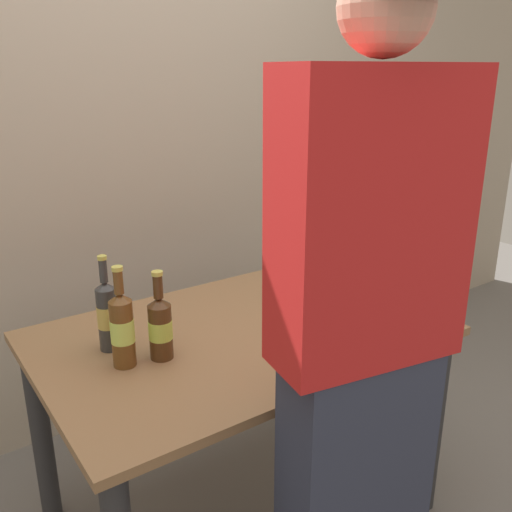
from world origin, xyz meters
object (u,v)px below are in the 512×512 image
at_px(beer_bottle_green, 107,314).
at_px(person_figure, 361,365).
at_px(beer_bottle_brown, 123,328).
at_px(laptop, 321,286).
at_px(beer_bottle_amber, 160,326).

distance_m(beer_bottle_green, person_figure, 0.82).
distance_m(beer_bottle_brown, beer_bottle_green, 0.13).
bearing_deg(person_figure, laptop, 54.76).
relative_size(laptop, beer_bottle_green, 1.24).
distance_m(laptop, beer_bottle_brown, 0.84).
bearing_deg(person_figure, beer_bottle_green, 114.80).
height_order(laptop, person_figure, person_figure).
bearing_deg(laptop, beer_bottle_amber, -172.93).
distance_m(laptop, beer_bottle_green, 0.83).
bearing_deg(beer_bottle_green, person_figure, -65.20).
bearing_deg(laptop, person_figure, -125.24).
relative_size(beer_bottle_amber, beer_bottle_brown, 0.90).
height_order(beer_bottle_amber, person_figure, person_figure).
xyz_separation_m(laptop, beer_bottle_green, (-0.83, 0.05, 0.08)).
relative_size(laptop, beer_bottle_amber, 1.37).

